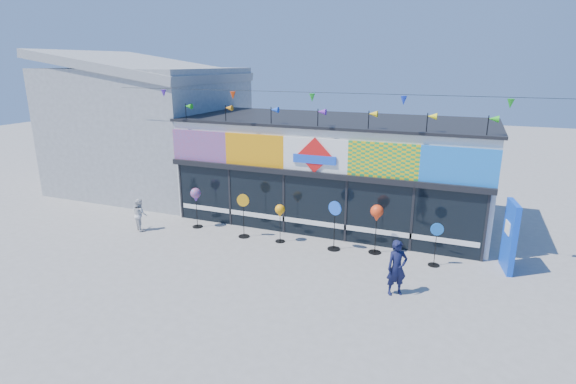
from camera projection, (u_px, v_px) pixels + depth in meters
The scene contains 12 objects.
ground at pixel (278, 275), 13.74m from camera, with size 80.00×80.00×0.00m, color gray.
kite_shop at pixel (334, 169), 18.46m from camera, with size 16.00×5.70×5.31m.
neighbour_building at pixel (150, 125), 22.68m from camera, with size 8.18×7.20×6.87m.
blue_sign at pixel (510, 236), 13.79m from camera, with size 0.35×1.12×2.21m.
spinner_0 at pixel (196, 196), 17.39m from camera, with size 0.40×0.40×1.59m.
spinner_1 at pixel (243, 215), 16.50m from camera, with size 0.47×0.42×1.66m.
spinner_2 at pixel (280, 212), 15.98m from camera, with size 0.36×0.36×1.41m.
spinner_3 at pixel (334, 224), 15.36m from camera, with size 0.48×0.45×1.75m.
spinner_4 at pixel (377, 215), 14.96m from camera, with size 0.43×0.43×1.71m.
spinner_5 at pixel (436, 243), 14.17m from camera, with size 0.40×0.37×1.44m.
adult_man at pixel (397, 268), 12.39m from camera, with size 0.58×0.38×1.60m, color #111537.
child at pixel (140, 214), 17.28m from camera, with size 0.61×0.35×1.25m, color silver.
Camera 1 is at (4.97, -11.47, 6.25)m, focal length 28.00 mm.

